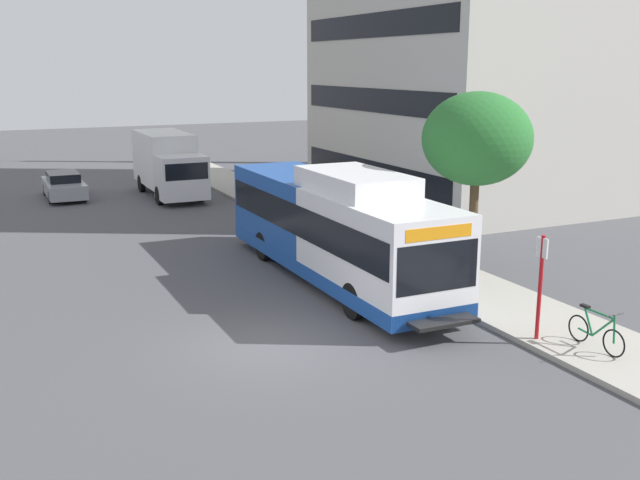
# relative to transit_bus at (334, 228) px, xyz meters

# --- Properties ---
(ground_plane) EXTENTS (120.00, 120.00, 0.00)m
(ground_plane) POSITION_rel_transit_bus_xyz_m (-3.87, 3.65, -1.70)
(ground_plane) COLOR #4C4C51
(sidewalk_curb) EXTENTS (3.00, 56.00, 0.14)m
(sidewalk_curb) POSITION_rel_transit_bus_xyz_m (3.13, 1.65, -1.63)
(sidewalk_curb) COLOR #A8A399
(sidewalk_curb) RESTS_ON ground
(transit_bus) EXTENTS (2.58, 12.25, 3.65)m
(transit_bus) POSITION_rel_transit_bus_xyz_m (0.00, 0.00, 0.00)
(transit_bus) COLOR white
(transit_bus) RESTS_ON ground
(bus_stop_sign_pole) EXTENTS (0.10, 0.36, 2.60)m
(bus_stop_sign_pole) POSITION_rel_transit_bus_xyz_m (2.04, -7.07, -0.05)
(bus_stop_sign_pole) COLOR red
(bus_stop_sign_pole) RESTS_ON sidewalk_curb
(bicycle_parked) EXTENTS (0.52, 1.76, 1.02)m
(bicycle_parked) POSITION_rel_transit_bus_xyz_m (2.83, -8.19, -1.14)
(bicycle_parked) COLOR black
(bicycle_parked) RESTS_ON sidewalk_curb
(street_tree_near_stop) EXTENTS (3.35, 3.35, 5.78)m
(street_tree_near_stop) POSITION_rel_transit_bus_xyz_m (3.87, -1.92, 2.77)
(street_tree_near_stop) COLOR #4C3823
(street_tree_near_stop) RESTS_ON sidewalk_curb
(parked_car_far_lane) EXTENTS (1.80, 4.50, 1.33)m
(parked_car_far_lane) POSITION_rel_transit_bus_xyz_m (-6.02, 19.12, -1.04)
(parked_car_far_lane) COLOR #93999E
(parked_car_far_lane) RESTS_ON ground
(box_truck_background) EXTENTS (2.32, 7.01, 3.25)m
(box_truck_background) POSITION_rel_transit_bus_xyz_m (-0.98, 17.48, 0.04)
(box_truck_background) COLOR silver
(box_truck_background) RESTS_ON ground
(lattice_comm_tower) EXTENTS (1.10, 1.10, 23.69)m
(lattice_comm_tower) POSITION_rel_transit_bus_xyz_m (16.62, 23.48, 6.03)
(lattice_comm_tower) COLOR #B7B7BC
(lattice_comm_tower) RESTS_ON ground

